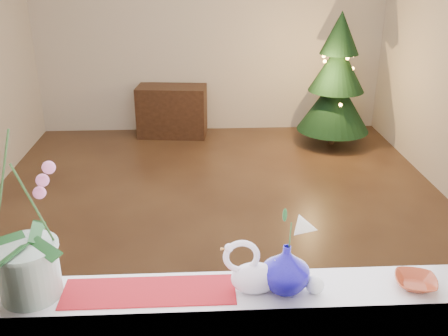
# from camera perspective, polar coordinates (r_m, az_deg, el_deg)

# --- Properties ---
(ground) EXTENTS (5.00, 5.00, 0.00)m
(ground) POSITION_cam_1_polar(r_m,az_deg,el_deg) (4.60, -0.59, -5.29)
(ground) COLOR #321E14
(ground) RESTS_ON ground
(wall_back) EXTENTS (4.50, 0.10, 2.70)m
(wall_back) POSITION_cam_1_polar(r_m,az_deg,el_deg) (6.60, -1.59, 15.73)
(wall_back) COLOR beige
(wall_back) RESTS_ON ground
(wall_front) EXTENTS (4.50, 0.10, 2.70)m
(wall_front) POSITION_cam_1_polar(r_m,az_deg,el_deg) (1.76, 2.69, -4.92)
(wall_front) COLOR beige
(wall_front) RESTS_ON ground
(windowsill) EXTENTS (2.20, 0.26, 0.04)m
(windowsill) POSITION_cam_1_polar(r_m,az_deg,el_deg) (2.11, 2.12, -14.11)
(windowsill) COLOR white
(windowsill) RESTS_ON window_apron
(window_frame) EXTENTS (2.22, 0.06, 1.60)m
(window_frame) POSITION_cam_1_polar(r_m,az_deg,el_deg) (1.66, 2.82, 6.33)
(window_frame) COLOR white
(window_frame) RESTS_ON windowsill
(runner) EXTENTS (0.70, 0.20, 0.01)m
(runner) POSITION_cam_1_polar(r_m,az_deg,el_deg) (2.11, -8.54, -13.79)
(runner) COLOR maroon
(runner) RESTS_ON windowsill
(orchid_pot) EXTENTS (0.28, 0.28, 0.75)m
(orchid_pot) POSITION_cam_1_polar(r_m,az_deg,el_deg) (2.02, -22.48, -4.62)
(orchid_pot) COLOR white
(orchid_pot) RESTS_ON windowsill
(swan) EXTENTS (0.28, 0.17, 0.22)m
(swan) POSITION_cam_1_polar(r_m,az_deg,el_deg) (2.03, 3.56, -11.28)
(swan) COLOR white
(swan) RESTS_ON windowsill
(blue_vase) EXTENTS (0.29, 0.29, 0.24)m
(blue_vase) POSITION_cam_1_polar(r_m,az_deg,el_deg) (2.05, 7.11, -10.93)
(blue_vase) COLOR #0C0575
(blue_vase) RESTS_ON windowsill
(lily) EXTENTS (0.13, 0.07, 0.18)m
(lily) POSITION_cam_1_polar(r_m,az_deg,el_deg) (1.94, 7.40, -5.87)
(lily) COLOR silver
(lily) RESTS_ON blue_vase
(paperweight) EXTENTS (0.08, 0.08, 0.08)m
(paperweight) POSITION_cam_1_polar(r_m,az_deg,el_deg) (2.09, 10.34, -12.99)
(paperweight) COLOR white
(paperweight) RESTS_ON windowsill
(amber_dish) EXTENTS (0.18, 0.18, 0.04)m
(amber_dish) POSITION_cam_1_polar(r_m,az_deg,el_deg) (2.25, 21.03, -12.14)
(amber_dish) COLOR #9A391E
(amber_dish) RESTS_ON windowsill
(xmas_tree) EXTENTS (1.02, 1.02, 1.62)m
(xmas_tree) POSITION_cam_1_polar(r_m,az_deg,el_deg) (6.25, 12.73, 9.75)
(xmas_tree) COLOR black
(xmas_tree) RESTS_ON ground
(side_table) EXTENTS (0.92, 0.53, 0.66)m
(side_table) POSITION_cam_1_polar(r_m,az_deg,el_deg) (6.57, -5.94, 6.48)
(side_table) COLOR black
(side_table) RESTS_ON ground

